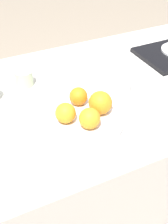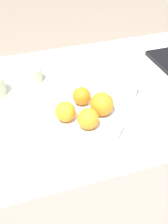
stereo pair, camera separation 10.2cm
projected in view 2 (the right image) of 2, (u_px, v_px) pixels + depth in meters
The scene contains 9 objects.
ground_plane at pixel (96, 203), 1.63m from camera, with size 12.00×12.00×0.00m, color gray.
table at pixel (97, 156), 1.42m from camera, with size 1.58×0.83×0.70m.
fruit_platter at pixel (84, 120), 1.04m from camera, with size 0.27×0.27×0.03m.
orange_0 at pixel (88, 119), 0.99m from camera, with size 0.07×0.07×0.07m.
orange_1 at pixel (65, 112), 1.02m from camera, with size 0.07×0.07×0.07m.
orange_2 at pixel (102, 104), 1.04m from camera, with size 0.08×0.08×0.08m.
orange_3 at pixel (82, 96), 1.09m from camera, with size 0.06×0.06×0.06m.
water_glass at pixel (128, 86), 1.14m from camera, with size 0.07×0.07×0.10m.
cup_1 at pixel (33, 75), 1.25m from camera, with size 0.07×0.07×0.06m.
Camera 2 is at (-0.38, -0.93, 1.37)m, focal length 50.00 mm.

